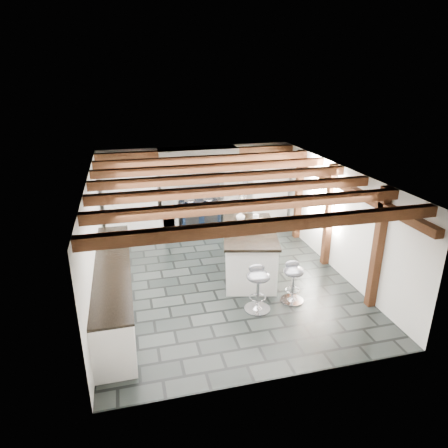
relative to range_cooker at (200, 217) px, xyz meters
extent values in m
plane|color=black|center=(0.00, -2.68, -0.47)|extent=(6.00, 6.00, 0.00)
plane|color=white|center=(0.00, 0.32, 0.68)|extent=(5.00, 0.00, 5.00)
plane|color=white|center=(-2.50, -2.68, 0.68)|extent=(0.00, 6.00, 6.00)
plane|color=white|center=(2.50, -2.68, 0.68)|extent=(0.00, 6.00, 6.00)
plane|color=white|center=(0.00, -2.68, 1.83)|extent=(6.00, 6.00, 0.00)
cube|color=silver|center=(-0.80, 0.02, 0.48)|extent=(0.40, 0.60, 1.90)
cube|color=silver|center=(0.80, 0.02, 0.48)|extent=(0.40, 0.60, 1.90)
cube|color=#562E18|center=(0.00, 0.02, 1.52)|extent=(2.10, 0.65, 0.18)
cube|color=silver|center=(0.00, 0.02, 1.68)|extent=(2.00, 0.60, 0.31)
cube|color=black|center=(0.00, -0.30, 1.58)|extent=(1.00, 0.03, 0.22)
cube|color=silver|center=(0.00, -0.31, 1.58)|extent=(0.90, 0.01, 0.14)
cube|color=white|center=(-1.75, 0.02, 0.53)|extent=(1.30, 0.58, 2.00)
cube|color=white|center=(1.90, 0.02, 0.53)|extent=(1.00, 0.58, 2.00)
cube|color=white|center=(-2.20, -3.28, -0.03)|extent=(0.60, 3.80, 0.88)
cube|color=black|center=(-2.20, -3.28, 0.43)|extent=(0.64, 3.80, 0.04)
cube|color=white|center=(-1.05, 0.02, -0.03)|extent=(0.70, 0.60, 0.88)
cube|color=black|center=(-1.05, 0.02, 0.43)|extent=(0.74, 0.64, 0.04)
cube|color=#562E18|center=(2.42, -2.68, 1.48)|extent=(0.15, 5.80, 0.14)
plane|color=white|center=(2.48, -2.08, 1.08)|extent=(0.00, 0.90, 0.90)
cube|color=#562E18|center=(0.00, -5.28, 1.74)|extent=(5.00, 0.16, 0.16)
cube|color=#562E18|center=(0.00, -4.41, 1.74)|extent=(5.00, 0.16, 0.16)
cube|color=#562E18|center=(0.00, -3.54, 1.74)|extent=(5.00, 0.16, 0.16)
cube|color=#562E18|center=(0.00, -2.68, 1.74)|extent=(5.00, 0.16, 0.16)
cube|color=#562E18|center=(0.00, -1.81, 1.74)|extent=(5.00, 0.16, 0.16)
cube|color=#562E18|center=(0.00, -0.94, 1.74)|extent=(5.00, 0.16, 0.16)
cube|color=#562E18|center=(0.00, -0.08, 1.74)|extent=(5.00, 0.16, 0.16)
cube|color=#562E18|center=(2.42, -4.28, 0.68)|extent=(0.15, 0.15, 2.30)
cube|color=#562E18|center=(2.42, -2.48, 0.68)|extent=(0.15, 0.15, 2.30)
cube|color=#562E18|center=(2.42, -0.88, 0.68)|extent=(0.15, 0.15, 2.30)
cylinder|color=black|center=(0.45, -2.73, 1.46)|extent=(0.01, 0.01, 0.56)
cylinder|color=white|center=(0.45, -2.73, 1.13)|extent=(0.09, 0.09, 0.22)
cylinder|color=black|center=(0.50, -2.43, 1.46)|extent=(0.01, 0.01, 0.56)
cylinder|color=white|center=(0.50, -2.43, 1.13)|extent=(0.09, 0.09, 0.22)
cylinder|color=black|center=(0.55, -2.13, 1.46)|extent=(0.01, 0.01, 0.56)
cylinder|color=white|center=(0.55, -2.13, 1.13)|extent=(0.09, 0.09, 0.22)
cube|color=black|center=(0.00, 0.00, -0.02)|extent=(1.00, 0.60, 0.90)
ellipsoid|color=silver|center=(-0.25, 0.00, 0.46)|extent=(0.28, 0.28, 0.11)
ellipsoid|color=silver|center=(0.25, 0.00, 0.46)|extent=(0.28, 0.28, 0.11)
cylinder|color=silver|center=(0.00, -0.32, 0.35)|extent=(0.95, 0.03, 0.03)
cube|color=black|center=(-0.25, -0.30, -0.02)|extent=(0.35, 0.02, 0.30)
cube|color=black|center=(0.25, -0.30, -0.02)|extent=(0.35, 0.02, 0.30)
cube|color=white|center=(0.59, -2.50, 0.02)|extent=(1.42, 2.14, 0.96)
cube|color=black|center=(0.59, -2.50, 0.52)|extent=(1.53, 2.25, 0.05)
imported|color=white|center=(0.56, -1.93, 0.65)|extent=(0.24, 0.24, 0.21)
ellipsoid|color=#DE441F|center=(0.56, -1.93, 0.82)|extent=(0.22, 0.22, 0.13)
cylinder|color=white|center=(0.84, -2.17, 0.65)|extent=(0.13, 0.13, 0.20)
imported|color=white|center=(0.67, -2.63, 0.59)|extent=(0.34, 0.34, 0.07)
cylinder|color=white|center=(0.87, -2.51, 0.61)|extent=(0.05, 0.05, 0.11)
cylinder|color=white|center=(0.87, -2.51, 0.67)|extent=(0.24, 0.24, 0.02)
cylinder|color=#C7B285|center=(0.87, -2.51, 0.71)|extent=(0.19, 0.19, 0.08)
cylinder|color=silver|center=(1.05, -3.80, -0.45)|extent=(0.44, 0.44, 0.03)
cone|color=silver|center=(1.05, -3.80, -0.41)|extent=(0.20, 0.20, 0.08)
cylinder|color=silver|center=(1.05, -3.80, -0.14)|extent=(0.05, 0.05, 0.55)
torus|color=silver|center=(1.05, -3.80, -0.23)|extent=(0.28, 0.28, 0.02)
ellipsoid|color=gray|center=(1.05, -3.80, 0.17)|extent=(0.45, 0.45, 0.18)
ellipsoid|color=gray|center=(1.07, -3.70, 0.27)|extent=(0.29, 0.15, 0.15)
cylinder|color=silver|center=(0.32, -3.92, -0.45)|extent=(0.48, 0.48, 0.03)
cone|color=silver|center=(0.32, -3.92, -0.40)|extent=(0.22, 0.22, 0.09)
cylinder|color=silver|center=(0.32, -3.92, -0.11)|extent=(0.05, 0.05, 0.60)
torus|color=silver|center=(0.32, -3.92, -0.21)|extent=(0.30, 0.30, 0.02)
ellipsoid|color=gray|center=(0.32, -3.92, 0.23)|extent=(0.48, 0.48, 0.20)
ellipsoid|color=gray|center=(0.33, -3.82, 0.34)|extent=(0.32, 0.16, 0.17)
camera|label=1|loc=(-1.82, -9.87, 3.64)|focal=32.00mm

